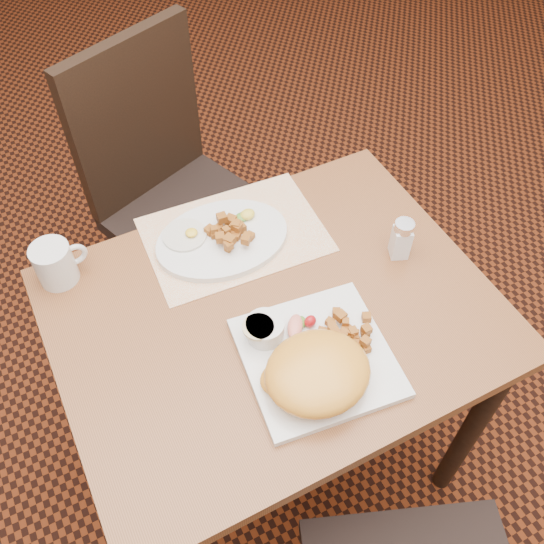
{
  "coord_description": "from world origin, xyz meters",
  "views": [
    {
      "loc": [
        -0.33,
        -0.64,
        1.78
      ],
      "look_at": [
        0.02,
        0.05,
        0.82
      ],
      "focal_mm": 40.0,
      "sensor_mm": 36.0,
      "label": 1
    }
  ],
  "objects_px": {
    "plate_square": "(317,357)",
    "plate_oval": "(222,239)",
    "table": "(275,339)",
    "salt_shaker": "(401,239)",
    "coffee_mug": "(56,263)",
    "chair_far": "(172,186)"
  },
  "relations": [
    {
      "from": "plate_square",
      "to": "plate_oval",
      "type": "distance_m",
      "value": 0.37
    },
    {
      "from": "plate_oval",
      "to": "coffee_mug",
      "type": "distance_m",
      "value": 0.36
    },
    {
      "from": "table",
      "to": "chair_far",
      "type": "height_order",
      "value": "chair_far"
    },
    {
      "from": "table",
      "to": "salt_shaker",
      "type": "relative_size",
      "value": 9.0
    },
    {
      "from": "plate_square",
      "to": "chair_far",
      "type": "bearing_deg",
      "value": 91.31
    },
    {
      "from": "chair_far",
      "to": "plate_oval",
      "type": "bearing_deg",
      "value": 66.6
    },
    {
      "from": "table",
      "to": "plate_oval",
      "type": "bearing_deg",
      "value": 95.23
    },
    {
      "from": "table",
      "to": "chair_far",
      "type": "relative_size",
      "value": 0.93
    },
    {
      "from": "table",
      "to": "salt_shaker",
      "type": "distance_m",
      "value": 0.35
    },
    {
      "from": "table",
      "to": "plate_square",
      "type": "distance_m",
      "value": 0.18
    },
    {
      "from": "plate_square",
      "to": "coffee_mug",
      "type": "relative_size",
      "value": 2.43
    },
    {
      "from": "plate_square",
      "to": "coffee_mug",
      "type": "distance_m",
      "value": 0.58
    },
    {
      "from": "chair_far",
      "to": "salt_shaker",
      "type": "xyz_separation_m",
      "value": [
        0.32,
        -0.66,
        0.26
      ]
    },
    {
      "from": "plate_oval",
      "to": "coffee_mug",
      "type": "height_order",
      "value": "coffee_mug"
    },
    {
      "from": "chair_far",
      "to": "plate_oval",
      "type": "xyz_separation_m",
      "value": [
        -0.02,
        -0.45,
        0.22
      ]
    },
    {
      "from": "coffee_mug",
      "to": "plate_square",
      "type": "bearing_deg",
      "value": -47.62
    },
    {
      "from": "salt_shaker",
      "to": "plate_square",
      "type": "bearing_deg",
      "value": -152.49
    },
    {
      "from": "table",
      "to": "coffee_mug",
      "type": "relative_size",
      "value": 7.82
    },
    {
      "from": "plate_square",
      "to": "plate_oval",
      "type": "relative_size",
      "value": 0.92
    },
    {
      "from": "table",
      "to": "chair_far",
      "type": "bearing_deg",
      "value": 89.96
    },
    {
      "from": "chair_far",
      "to": "plate_square",
      "type": "xyz_separation_m",
      "value": [
        0.02,
        -0.82,
        0.22
      ]
    },
    {
      "from": "plate_square",
      "to": "coffee_mug",
      "type": "bearing_deg",
      "value": 132.38
    }
  ]
}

